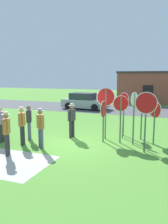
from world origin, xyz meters
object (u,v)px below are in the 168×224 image
stop_sign_leaning_right (134,110)px  person_near_signs (22,124)px  person_in_dark_shirt (40,126)px  person_in_blue (29,121)px  stop_sign_rear_left (124,108)px  stop_sign_leaning_left (124,109)px  stop_sign_rear_right (142,107)px  stop_sign_nearest (103,114)px  parked_car_on_street (85,102)px  stop_sign_tallest (155,115)px  stop_sign_center_cluster (146,111)px  person_in_teal (7,131)px  person_with_sunhat (1,122)px  person_on_left (72,119)px  stop_sign_low_front (106,104)px  stop_sign_far_back (121,111)px

stop_sign_leaning_right → person_near_signs: stop_sign_leaning_right is taller
person_in_dark_shirt → person_in_blue: bearing=142.6°
person_near_signs → stop_sign_rear_left: bearing=34.6°
stop_sign_leaning_left → person_near_signs: stop_sign_leaning_left is taller
stop_sign_leaning_left → person_in_dark_shirt: (-2.93, -3.38, -0.44)m
stop_sign_rear_right → stop_sign_nearest: (-1.64, -1.03, -0.25)m
parked_car_on_street → stop_sign_nearest: (4.63, -9.84, 0.66)m
stop_sign_tallest → person_in_dark_shirt: bearing=-153.0°
stop_sign_center_cluster → person_in_dark_shirt: bearing=-166.4°
stop_sign_tallest → person_in_teal: (-5.28, -3.58, -0.38)m
stop_sign_tallest → person_with_sunhat: (-6.75, -2.20, -0.41)m
stop_sign_nearest → person_in_dark_shirt: (-2.27, -1.87, -0.36)m
person_near_signs → person_on_left: bearing=49.8°
stop_sign_nearest → person_in_blue: stop_sign_nearest is taller
stop_sign_tallest → person_with_sunhat: bearing=-162.0°
stop_sign_rear_right → stop_sign_nearest: bearing=-147.8°
stop_sign_leaning_left → stop_sign_tallest: 1.93m
person_in_blue → person_on_left: (1.79, 1.09, 0.03)m
person_near_signs → parked_car_on_street: bearing=96.6°
parked_car_on_street → stop_sign_leaning_right: stop_sign_leaning_right is taller
stop_sign_rear_right → parked_car_on_street: bearing=125.5°
parked_car_on_street → person_with_sunhat: 11.59m
person_in_teal → person_with_sunhat: bearing=136.8°
person_in_blue → stop_sign_low_front: bearing=23.3°
parked_car_on_street → stop_sign_center_cluster: stop_sign_center_cluster is taller
stop_sign_center_cluster → person_with_sunhat: bearing=-172.0°
stop_sign_rear_right → stop_sign_rear_left: (-0.88, 0.00, -0.06)m
person_near_signs → stop_sign_low_front: bearing=35.1°
stop_sign_leaning_right → person_in_dark_shirt: bearing=-152.0°
stop_sign_rear_right → stop_sign_low_front: size_ratio=0.91×
stop_sign_far_back → stop_sign_rear_left: bearing=92.4°
stop_sign_low_front → stop_sign_center_cluster: bearing=-33.9°
stop_sign_center_cluster → person_in_dark_shirt: 4.44m
person_in_teal → person_near_signs: 1.40m
stop_sign_tallest → stop_sign_low_front: 2.35m
person_in_teal → stop_sign_leaning_right: bearing=36.1°
stop_sign_center_cluster → person_in_blue: size_ratio=1.47×
stop_sign_leaning_left → stop_sign_far_back: 1.43m
person_near_signs → stop_sign_nearest: bearing=28.1°
person_near_signs → stop_sign_far_back: bearing=24.3°
stop_sign_far_back → stop_sign_rear_left: 0.95m
stop_sign_nearest → stop_sign_tallest: bearing=11.1°
stop_sign_far_back → person_in_dark_shirt: (-3.06, -1.96, -0.53)m
stop_sign_far_back → person_in_teal: 5.01m
stop_sign_rear_left → stop_sign_tallest: bearing=-21.3°
stop_sign_center_cluster → person_in_dark_shirt: (-4.26, -1.03, -0.74)m
stop_sign_center_cluster → stop_sign_rear_right: bearing=100.8°
stop_sign_rear_right → stop_sign_tallest: size_ratio=1.16×
person_in_dark_shirt → stop_sign_nearest: bearing=39.5°
person_near_signs → person_in_dark_shirt: bearing=-6.2°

